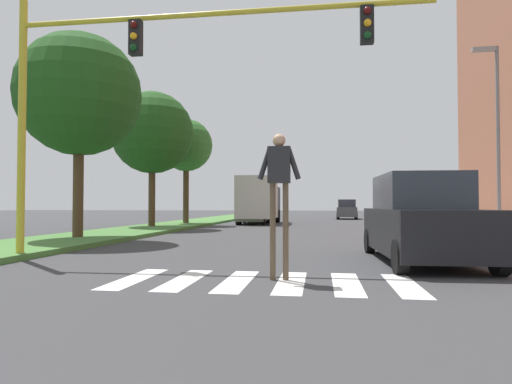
{
  "coord_description": "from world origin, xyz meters",
  "views": [
    {
      "loc": [
        0.92,
        0.67,
        1.28
      ],
      "look_at": [
        -1.73,
        19.24,
        1.81
      ],
      "focal_mm": 31.35,
      "sensor_mm": 36.0,
      "label": 1
    }
  ],
  "objects_px": {
    "tree_distant": "(186,146)",
    "traffic_light_gantry": "(136,69)",
    "tree_mid": "(79,95)",
    "truck_box_delivery": "(259,200)",
    "sedan_midblock": "(253,212)",
    "tree_far": "(152,133)",
    "suv_crossing": "(421,220)",
    "street_lamp_right": "(495,122)",
    "sedan_distant": "(347,210)",
    "pedestrian_performer": "(279,182)"
  },
  "relations": [
    {
      "from": "tree_mid",
      "to": "suv_crossing",
      "type": "relative_size",
      "value": 1.55
    },
    {
      "from": "tree_mid",
      "to": "pedestrian_performer",
      "type": "relative_size",
      "value": 2.9
    },
    {
      "from": "tree_mid",
      "to": "street_lamp_right",
      "type": "xyz_separation_m",
      "value": [
        15.44,
        4.23,
        -0.59
      ]
    },
    {
      "from": "suv_crossing",
      "to": "sedan_distant",
      "type": "relative_size",
      "value": 1.06
    },
    {
      "from": "tree_distant",
      "to": "suv_crossing",
      "type": "relative_size",
      "value": 1.39
    },
    {
      "from": "sedan_distant",
      "to": "tree_far",
      "type": "bearing_deg",
      "value": -122.35
    },
    {
      "from": "tree_mid",
      "to": "sedan_midblock",
      "type": "distance_m",
      "value": 15.79
    },
    {
      "from": "pedestrian_performer",
      "to": "suv_crossing",
      "type": "distance_m",
      "value": 4.18
    },
    {
      "from": "traffic_light_gantry",
      "to": "sedan_midblock",
      "type": "xyz_separation_m",
      "value": [
        -0.24,
        19.72,
        -3.59
      ]
    },
    {
      "from": "tree_mid",
      "to": "truck_box_delivery",
      "type": "xyz_separation_m",
      "value": [
        4.39,
        15.26,
        -3.55
      ]
    },
    {
      "from": "tree_far",
      "to": "suv_crossing",
      "type": "distance_m",
      "value": 17.3
    },
    {
      "from": "pedestrian_performer",
      "to": "tree_far",
      "type": "bearing_deg",
      "value": 118.25
    },
    {
      "from": "traffic_light_gantry",
      "to": "sedan_distant",
      "type": "height_order",
      "value": "traffic_light_gantry"
    },
    {
      "from": "suv_crossing",
      "to": "tree_far",
      "type": "bearing_deg",
      "value": 131.86
    },
    {
      "from": "tree_distant",
      "to": "sedan_distant",
      "type": "distance_m",
      "value": 18.04
    },
    {
      "from": "sedan_distant",
      "to": "truck_box_delivery",
      "type": "relative_size",
      "value": 0.71
    },
    {
      "from": "suv_crossing",
      "to": "sedan_midblock",
      "type": "distance_m",
      "value": 20.01
    },
    {
      "from": "street_lamp_right",
      "to": "traffic_light_gantry",
      "type": "bearing_deg",
      "value": -140.01
    },
    {
      "from": "tree_distant",
      "to": "truck_box_delivery",
      "type": "bearing_deg",
      "value": 35.51
    },
    {
      "from": "tree_far",
      "to": "tree_distant",
      "type": "distance_m",
      "value": 4.08
    },
    {
      "from": "truck_box_delivery",
      "to": "sedan_distant",
      "type": "bearing_deg",
      "value": 59.26
    },
    {
      "from": "tree_far",
      "to": "sedan_midblock",
      "type": "xyz_separation_m",
      "value": [
        4.55,
        6.38,
        -4.36
      ]
    },
    {
      "from": "tree_distant",
      "to": "traffic_light_gantry",
      "type": "relative_size",
      "value": 0.69
    },
    {
      "from": "tree_mid",
      "to": "tree_distant",
      "type": "distance_m",
      "value": 12.26
    },
    {
      "from": "tree_mid",
      "to": "tree_far",
      "type": "bearing_deg",
      "value": 93.36
    },
    {
      "from": "traffic_light_gantry",
      "to": "truck_box_delivery",
      "type": "height_order",
      "value": "traffic_light_gantry"
    },
    {
      "from": "tree_far",
      "to": "sedan_distant",
      "type": "bearing_deg",
      "value": 57.65
    },
    {
      "from": "street_lamp_right",
      "to": "pedestrian_performer",
      "type": "distance_m",
      "value": 14.02
    },
    {
      "from": "suv_crossing",
      "to": "truck_box_delivery",
      "type": "height_order",
      "value": "truck_box_delivery"
    },
    {
      "from": "traffic_light_gantry",
      "to": "tree_far",
      "type": "bearing_deg",
      "value": 109.74
    },
    {
      "from": "tree_distant",
      "to": "truck_box_delivery",
      "type": "distance_m",
      "value": 6.16
    },
    {
      "from": "sedan_midblock",
      "to": "truck_box_delivery",
      "type": "height_order",
      "value": "truck_box_delivery"
    },
    {
      "from": "street_lamp_right",
      "to": "tree_mid",
      "type": "bearing_deg",
      "value": -164.67
    },
    {
      "from": "tree_mid",
      "to": "truck_box_delivery",
      "type": "distance_m",
      "value": 16.27
    },
    {
      "from": "sedan_distant",
      "to": "sedan_midblock",
      "type": "bearing_deg",
      "value": -120.51
    },
    {
      "from": "sedan_midblock",
      "to": "truck_box_delivery",
      "type": "bearing_deg",
      "value": 63.61
    },
    {
      "from": "tree_mid",
      "to": "traffic_light_gantry",
      "type": "relative_size",
      "value": 0.76
    },
    {
      "from": "tree_far",
      "to": "truck_box_delivery",
      "type": "xyz_separation_m",
      "value": [
        4.87,
        7.02,
        -3.52
      ]
    },
    {
      "from": "tree_far",
      "to": "truck_box_delivery",
      "type": "bearing_deg",
      "value": 55.26
    },
    {
      "from": "traffic_light_gantry",
      "to": "sedan_midblock",
      "type": "relative_size",
      "value": 2.22
    },
    {
      "from": "tree_mid",
      "to": "suv_crossing",
      "type": "xyz_separation_m",
      "value": [
        10.71,
        -4.26,
        -4.25
      ]
    },
    {
      "from": "tree_mid",
      "to": "tree_far",
      "type": "distance_m",
      "value": 8.25
    },
    {
      "from": "sedan_distant",
      "to": "pedestrian_performer",
      "type": "bearing_deg",
      "value": -95.32
    },
    {
      "from": "tree_far",
      "to": "sedan_midblock",
      "type": "bearing_deg",
      "value": 54.49
    },
    {
      "from": "tree_mid",
      "to": "sedan_midblock",
      "type": "bearing_deg",
      "value": 74.44
    },
    {
      "from": "traffic_light_gantry",
      "to": "sedan_distant",
      "type": "xyz_separation_m",
      "value": [
        6.57,
        31.27,
        -3.58
      ]
    },
    {
      "from": "tree_distant",
      "to": "suv_crossing",
      "type": "bearing_deg",
      "value": -57.47
    },
    {
      "from": "sedan_midblock",
      "to": "truck_box_delivery",
      "type": "xyz_separation_m",
      "value": [
        0.32,
        0.64,
        0.84
      ]
    },
    {
      "from": "tree_far",
      "to": "street_lamp_right",
      "type": "bearing_deg",
      "value": -14.11
    },
    {
      "from": "sedan_distant",
      "to": "truck_box_delivery",
      "type": "distance_m",
      "value": 12.72
    }
  ]
}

